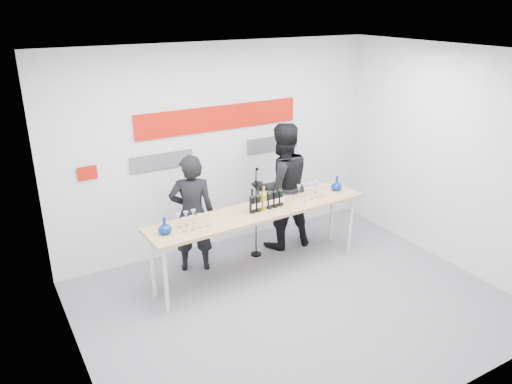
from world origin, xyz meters
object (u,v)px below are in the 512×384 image
mic_stand (256,229)px  presenter_left (192,214)px  presenter_right (281,186)px  tasting_table (260,215)px

mic_stand → presenter_left: bearing=-174.0°
presenter_left → presenter_right: (1.43, 0.00, 0.12)m
tasting_table → presenter_left: 0.92m
presenter_left → mic_stand: 1.03m
tasting_table → presenter_left: (-0.73, 0.55, -0.03)m
presenter_right → mic_stand: size_ratio=1.40×
presenter_left → presenter_right: 1.43m
tasting_table → presenter_right: size_ratio=1.64×
presenter_left → mic_stand: presenter_left is taller
presenter_right → tasting_table: bearing=44.7°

